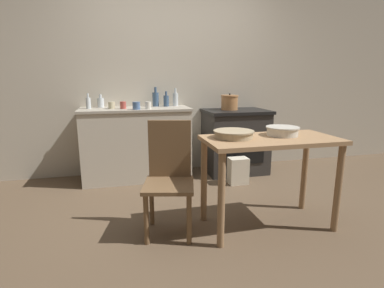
# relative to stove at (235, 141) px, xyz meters

# --- Properties ---
(ground_plane) EXTENTS (14.00, 14.00, 0.00)m
(ground_plane) POSITION_rel_stove_xyz_m (-0.79, -1.24, -0.43)
(ground_plane) COLOR brown
(wall_back) EXTENTS (8.00, 0.07, 2.55)m
(wall_back) POSITION_rel_stove_xyz_m (-0.79, 0.34, 0.85)
(wall_back) COLOR beige
(wall_back) RESTS_ON ground_plane
(counter_cabinet) EXTENTS (1.35, 0.58, 0.91)m
(counter_cabinet) POSITION_rel_stove_xyz_m (-1.32, 0.03, 0.03)
(counter_cabinet) COLOR beige
(counter_cabinet) RESTS_ON ground_plane
(stove) EXTENTS (0.83, 0.65, 0.85)m
(stove) POSITION_rel_stove_xyz_m (0.00, 0.00, 0.00)
(stove) COLOR #2D2B28
(stove) RESTS_ON ground_plane
(work_table) EXTENTS (1.12, 0.56, 0.79)m
(work_table) POSITION_rel_stove_xyz_m (-0.31, -1.54, 0.22)
(work_table) COLOR #A87F56
(work_table) RESTS_ON ground_plane
(chair) EXTENTS (0.48, 0.48, 0.93)m
(chair) POSITION_rel_stove_xyz_m (-1.15, -1.40, 0.06)
(chair) COLOR brown
(chair) RESTS_ON ground_plane
(flour_sack) EXTENTS (0.23, 0.16, 0.32)m
(flour_sack) POSITION_rel_stove_xyz_m (-0.15, -0.49, -0.27)
(flour_sack) COLOR beige
(flour_sack) RESTS_ON ground_plane
(stock_pot) EXTENTS (0.23, 0.23, 0.22)m
(stock_pot) POSITION_rel_stove_xyz_m (-0.08, 0.03, 0.52)
(stock_pot) COLOR #B77A47
(stock_pot) RESTS_ON stove
(mixing_bowl_large) EXTENTS (0.34, 0.34, 0.06)m
(mixing_bowl_large) POSITION_rel_stove_xyz_m (-0.62, -1.47, 0.39)
(mixing_bowl_large) COLOR tan
(mixing_bowl_large) RESTS_ON work_table
(mixing_bowl_small) EXTENTS (0.28, 0.28, 0.08)m
(mixing_bowl_small) POSITION_rel_stove_xyz_m (-0.17, -1.47, 0.40)
(mixing_bowl_small) COLOR silver
(mixing_bowl_small) RESTS_ON work_table
(bottle_far_left) EXTENTS (0.08, 0.08, 0.25)m
(bottle_far_left) POSITION_rel_stove_xyz_m (-1.05, 0.20, 0.57)
(bottle_far_left) COLOR #3D5675
(bottle_far_left) RESTS_ON counter_cabinet
(bottle_left) EXTENTS (0.06, 0.06, 0.18)m
(bottle_left) POSITION_rel_stove_xyz_m (-1.88, 0.08, 0.55)
(bottle_left) COLOR silver
(bottle_left) RESTS_ON counter_cabinet
(bottle_mid_left) EXTENTS (0.08, 0.08, 0.16)m
(bottle_mid_left) POSITION_rel_stove_xyz_m (-1.74, 0.22, 0.54)
(bottle_mid_left) COLOR silver
(bottle_mid_left) RESTS_ON counter_cabinet
(bottle_center_left) EXTENTS (0.07, 0.07, 0.20)m
(bottle_center_left) POSITION_rel_stove_xyz_m (-0.91, 0.15, 0.55)
(bottle_center_left) COLOR #3D5675
(bottle_center_left) RESTS_ON counter_cabinet
(bottle_center) EXTENTS (0.07, 0.07, 0.23)m
(bottle_center) POSITION_rel_stove_xyz_m (-0.78, 0.21, 0.57)
(bottle_center) COLOR silver
(bottle_center) RESTS_ON counter_cabinet
(cup_center_right) EXTENTS (0.08, 0.08, 0.08)m
(cup_center_right) POSITION_rel_stove_xyz_m (-1.60, 0.01, 0.52)
(cup_center_right) COLOR beige
(cup_center_right) RESTS_ON counter_cabinet
(cup_mid_right) EXTENTS (0.09, 0.09, 0.09)m
(cup_mid_right) POSITION_rel_stove_xyz_m (-1.32, -0.15, 0.52)
(cup_mid_right) COLOR #4C6B99
(cup_mid_right) RESTS_ON counter_cabinet
(cup_right) EXTENTS (0.07, 0.07, 0.09)m
(cup_right) POSITION_rel_stove_xyz_m (-1.18, -0.12, 0.52)
(cup_right) COLOR silver
(cup_right) RESTS_ON counter_cabinet
(cup_far_right) EXTENTS (0.07, 0.07, 0.09)m
(cup_far_right) POSITION_rel_stove_xyz_m (-1.47, -0.04, 0.52)
(cup_far_right) COLOR #B74C42
(cup_far_right) RESTS_ON counter_cabinet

